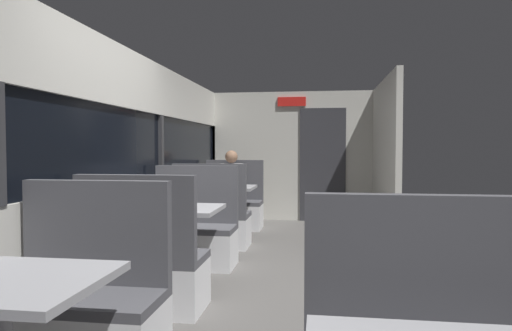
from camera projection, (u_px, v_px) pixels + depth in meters
ground_plane at (263, 298)px, 3.92m from camera, size 3.30×9.20×0.02m
carriage_window_panel_left at (105, 169)px, 4.07m from camera, size 0.09×8.48×2.30m
carriage_end_bulkhead at (295, 157)px, 8.01m from camera, size 2.90×0.11×2.30m
carriage_aisle_panel_right at (385, 158)px, 6.64m from camera, size 0.08×2.40×2.30m
bench_near_window_facing_entry at (84, 312)px, 2.65m from camera, size 0.95×0.50×1.10m
dining_table_mid_window at (172, 218)px, 4.25m from camera, size 0.90×0.70×0.74m
bench_mid_window_facing_end at (144, 270)px, 3.57m from camera, size 0.95×0.50×1.10m
bench_mid_window_facing_entry at (193, 236)px, 4.95m from camera, size 0.95×0.50×1.10m
dining_table_far_window at (224, 193)px, 6.54m from camera, size 0.90×0.70×0.74m
bench_far_window_facing_end at (213, 222)px, 5.86m from camera, size 0.95×0.50×1.10m
bench_far_window_facing_entry at (233, 208)px, 7.25m from camera, size 0.95×0.50×1.10m
seated_passenger at (232, 195)px, 7.17m from camera, size 0.47×0.55×1.26m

